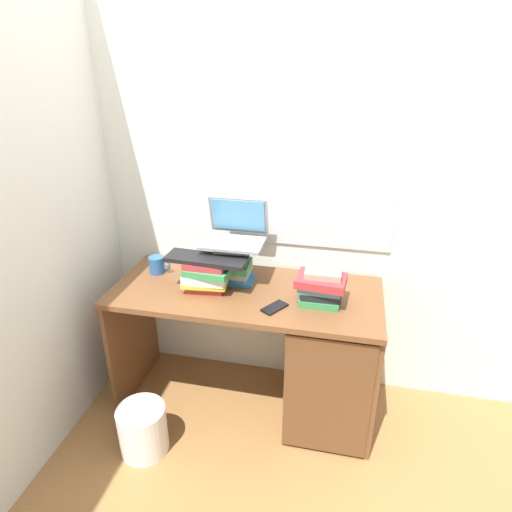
{
  "coord_description": "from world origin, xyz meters",
  "views": [
    {
      "loc": [
        0.48,
        -1.94,
        1.87
      ],
      "look_at": [
        0.04,
        0.05,
        0.93
      ],
      "focal_mm": 30.61,
      "sensor_mm": 36.0,
      "label": 1
    }
  ],
  "objects_px": {
    "book_stack_keyboard_riser": "(207,275)",
    "computer_mouse": "(303,289)",
    "cell_phone": "(275,308)",
    "keyboard": "(206,259)",
    "desk": "(310,355)",
    "book_stack_tall": "(232,264)",
    "wastebasket": "(143,429)",
    "laptop": "(235,231)",
    "book_stack_side": "(321,287)",
    "mug": "(157,265)"
  },
  "relations": [
    {
      "from": "cell_phone",
      "to": "wastebasket",
      "type": "height_order",
      "value": "cell_phone"
    },
    {
      "from": "desk",
      "to": "book_stack_keyboard_riser",
      "type": "xyz_separation_m",
      "value": [
        -0.56,
        -0.01,
        0.42
      ]
    },
    {
      "from": "book_stack_tall",
      "to": "book_stack_keyboard_riser",
      "type": "relative_size",
      "value": 0.86
    },
    {
      "from": "laptop",
      "to": "keyboard",
      "type": "xyz_separation_m",
      "value": [
        -0.11,
        -0.17,
        -0.1
      ]
    },
    {
      "from": "book_stack_keyboard_riser",
      "to": "keyboard",
      "type": "xyz_separation_m",
      "value": [
        0.0,
        -0.0,
        0.09
      ]
    },
    {
      "from": "book_stack_side",
      "to": "wastebasket",
      "type": "bearing_deg",
      "value": -153.92
    },
    {
      "from": "computer_mouse",
      "to": "desk",
      "type": "bearing_deg",
      "value": -48.11
    },
    {
      "from": "laptop",
      "to": "mug",
      "type": "bearing_deg",
      "value": -174.64
    },
    {
      "from": "book_stack_tall",
      "to": "computer_mouse",
      "type": "relative_size",
      "value": 2.21
    },
    {
      "from": "book_stack_tall",
      "to": "book_stack_keyboard_riser",
      "type": "bearing_deg",
      "value": -132.32
    },
    {
      "from": "mug",
      "to": "wastebasket",
      "type": "bearing_deg",
      "value": -79.95
    },
    {
      "from": "keyboard",
      "to": "cell_phone",
      "type": "distance_m",
      "value": 0.43
    },
    {
      "from": "book_stack_keyboard_riser",
      "to": "computer_mouse",
      "type": "bearing_deg",
      "value": 9.3
    },
    {
      "from": "laptop",
      "to": "wastebasket",
      "type": "xyz_separation_m",
      "value": [
        -0.35,
        -0.58,
        -0.89
      ]
    },
    {
      "from": "book_stack_tall",
      "to": "mug",
      "type": "xyz_separation_m",
      "value": [
        -0.44,
        0.01,
        -0.06
      ]
    },
    {
      "from": "laptop",
      "to": "cell_phone",
      "type": "bearing_deg",
      "value": -46.35
    },
    {
      "from": "book_stack_keyboard_riser",
      "to": "laptop",
      "type": "bearing_deg",
      "value": 56.57
    },
    {
      "from": "desk",
      "to": "book_stack_side",
      "type": "height_order",
      "value": "book_stack_side"
    },
    {
      "from": "book_stack_tall",
      "to": "book_stack_side",
      "type": "bearing_deg",
      "value": -14.73
    },
    {
      "from": "book_stack_tall",
      "to": "laptop",
      "type": "relative_size",
      "value": 0.71
    },
    {
      "from": "laptop",
      "to": "computer_mouse",
      "type": "distance_m",
      "value": 0.47
    },
    {
      "from": "desk",
      "to": "book_stack_keyboard_riser",
      "type": "relative_size",
      "value": 5.29
    },
    {
      "from": "book_stack_side",
      "to": "keyboard",
      "type": "bearing_deg",
      "value": 179.13
    },
    {
      "from": "laptop",
      "to": "mug",
      "type": "xyz_separation_m",
      "value": [
        -0.45,
        -0.04,
        -0.22
      ]
    },
    {
      "from": "cell_phone",
      "to": "laptop",
      "type": "bearing_deg",
      "value": 166.18
    },
    {
      "from": "laptop",
      "to": "cell_phone",
      "type": "distance_m",
      "value": 0.47
    },
    {
      "from": "book_stack_keyboard_riser",
      "to": "wastebasket",
      "type": "bearing_deg",
      "value": -119.92
    },
    {
      "from": "book_stack_tall",
      "to": "wastebasket",
      "type": "xyz_separation_m",
      "value": [
        -0.35,
        -0.53,
        -0.73
      ]
    },
    {
      "from": "book_stack_keyboard_riser",
      "to": "keyboard",
      "type": "bearing_deg",
      "value": -20.89
    },
    {
      "from": "book_stack_tall",
      "to": "book_stack_keyboard_riser",
      "type": "xyz_separation_m",
      "value": [
        -0.11,
        -0.12,
        -0.02
      ]
    },
    {
      "from": "desk",
      "to": "mug",
      "type": "relative_size",
      "value": 11.33
    },
    {
      "from": "book_stack_keyboard_riser",
      "to": "computer_mouse",
      "type": "distance_m",
      "value": 0.51
    },
    {
      "from": "desk",
      "to": "cell_phone",
      "type": "relative_size",
      "value": 10.34
    },
    {
      "from": "book_stack_side",
      "to": "mug",
      "type": "distance_m",
      "value": 0.94
    },
    {
      "from": "book_stack_keyboard_riser",
      "to": "book_stack_tall",
      "type": "bearing_deg",
      "value": 47.68
    },
    {
      "from": "computer_mouse",
      "to": "cell_phone",
      "type": "xyz_separation_m",
      "value": [
        -0.12,
        -0.19,
        -0.01
      ]
    },
    {
      "from": "book_stack_tall",
      "to": "book_stack_keyboard_riser",
      "type": "height_order",
      "value": "book_stack_tall"
    },
    {
      "from": "keyboard",
      "to": "mug",
      "type": "relative_size",
      "value": 3.38
    },
    {
      "from": "desk",
      "to": "laptop",
      "type": "bearing_deg",
      "value": 160.52
    },
    {
      "from": "book_stack_side",
      "to": "computer_mouse",
      "type": "distance_m",
      "value": 0.15
    },
    {
      "from": "keyboard",
      "to": "computer_mouse",
      "type": "relative_size",
      "value": 4.04
    },
    {
      "from": "laptop",
      "to": "wastebasket",
      "type": "distance_m",
      "value": 1.12
    },
    {
      "from": "desk",
      "to": "keyboard",
      "type": "bearing_deg",
      "value": -178.72
    },
    {
      "from": "desk",
      "to": "cell_phone",
      "type": "height_order",
      "value": "cell_phone"
    },
    {
      "from": "book_stack_tall",
      "to": "computer_mouse",
      "type": "height_order",
      "value": "book_stack_tall"
    },
    {
      "from": "book_stack_side",
      "to": "cell_phone",
      "type": "distance_m",
      "value": 0.25
    },
    {
      "from": "book_stack_side",
      "to": "cell_phone",
      "type": "relative_size",
      "value": 1.84
    },
    {
      "from": "keyboard",
      "to": "wastebasket",
      "type": "distance_m",
      "value": 0.93
    },
    {
      "from": "laptop",
      "to": "wastebasket",
      "type": "height_order",
      "value": "laptop"
    },
    {
      "from": "book_stack_tall",
      "to": "cell_phone",
      "type": "xyz_separation_m",
      "value": [
        0.27,
        -0.23,
        -0.1
      ]
    }
  ]
}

